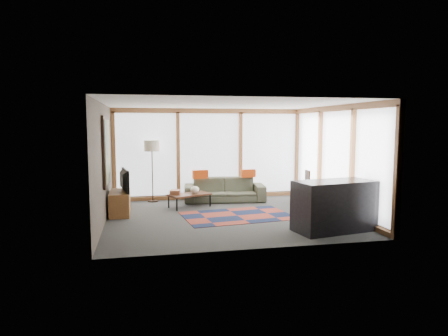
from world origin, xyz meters
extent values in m
plane|color=#30302E|center=(0.00, 0.00, 0.00)|extent=(5.50, 5.50, 0.00)
cube|color=#3E372E|center=(-2.75, 0.00, 1.30)|extent=(0.04, 5.00, 2.60)
cube|color=#3E372E|center=(0.00, -2.50, 1.30)|extent=(5.50, 0.04, 2.60)
cube|color=silver|center=(0.00, 0.00, 2.60)|extent=(5.50, 5.00, 0.04)
cube|color=white|center=(0.00, 2.47, 1.30)|extent=(5.30, 0.02, 2.35)
cube|color=white|center=(2.72, 0.00, 1.30)|extent=(0.02, 4.80, 2.35)
cube|color=black|center=(-2.71, 0.30, 1.55)|extent=(0.05, 1.35, 1.55)
cube|color=#BD8826|center=(-2.69, 0.30, 1.55)|extent=(0.02, 1.20, 1.40)
cube|color=maroon|center=(0.24, 0.02, 0.01)|extent=(2.67, 1.89, 0.01)
imported|color=#3A3F2F|center=(0.32, 1.89, 0.33)|extent=(2.32, 1.11, 0.65)
cube|color=#B1390D|center=(-0.36, 1.91, 0.77)|extent=(0.44, 0.19, 0.24)
cube|color=#B1390D|center=(1.02, 1.91, 0.77)|extent=(0.42, 0.17, 0.22)
cube|color=brown|center=(-1.11, 1.28, 0.41)|extent=(0.31, 0.36, 0.11)
ellipsoid|color=silver|center=(-0.60, 1.25, 0.45)|extent=(0.26, 0.26, 0.20)
ellipsoid|color=black|center=(2.46, -0.10, 0.56)|extent=(0.21, 0.21, 0.10)
ellipsoid|color=black|center=(2.43, 0.32, 0.55)|extent=(0.18, 0.18, 0.08)
cube|color=black|center=(2.52, 1.24, 0.70)|extent=(0.04, 0.29, 0.39)
cube|color=brown|center=(-2.47, 0.76, 0.28)|extent=(0.46, 1.10, 0.55)
imported|color=black|center=(-2.42, 0.72, 0.82)|extent=(0.29, 0.95, 0.54)
cube|color=black|center=(1.84, -1.65, 0.51)|extent=(1.71, 1.02, 1.02)
camera|label=1|loc=(-1.94, -8.95, 2.13)|focal=32.00mm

